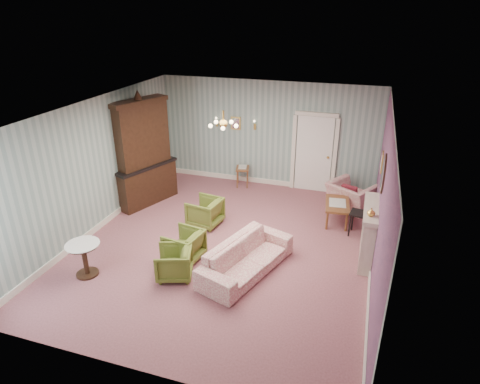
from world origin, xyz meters
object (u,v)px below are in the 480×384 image
(wingback_chair, at_px, (352,192))
(pedestal_table, at_px, (85,259))
(olive_chair_a, at_px, (174,261))
(dresser, at_px, (143,150))
(fireplace, at_px, (368,233))
(coffee_table, at_px, (336,212))
(olive_chair_c, at_px, (205,211))
(sofa_chintz, at_px, (246,253))
(side_table_black, at_px, (358,224))
(olive_chair_b, at_px, (184,244))

(wingback_chair, bearing_deg, pedestal_table, 74.60)
(olive_chair_a, xyz_separation_m, dresser, (-2.11, 2.74, 1.08))
(fireplace, bearing_deg, coffee_table, 117.70)
(wingback_chair, distance_m, coffee_table, 0.90)
(olive_chair_a, bearing_deg, olive_chair_c, 167.34)
(olive_chair_c, relative_size, pedestal_table, 1.04)
(pedestal_table, bearing_deg, coffee_table, 39.80)
(wingback_chair, relative_size, coffee_table, 1.07)
(fireplace, distance_m, coffee_table, 1.59)
(sofa_chintz, relative_size, coffee_table, 2.21)
(olive_chair_c, distance_m, fireplace, 3.64)
(dresser, bearing_deg, olive_chair_a, -31.60)
(olive_chair_a, height_order, sofa_chintz, sofa_chintz)
(sofa_chintz, xyz_separation_m, fireplace, (2.16, 1.16, 0.16))
(coffee_table, bearing_deg, olive_chair_c, -160.00)
(wingback_chair, height_order, fireplace, fireplace)
(olive_chair_a, relative_size, side_table_black, 1.17)
(olive_chair_c, height_order, coffee_table, olive_chair_c)
(side_table_black, height_order, pedestal_table, pedestal_table)
(coffee_table, bearing_deg, wingback_chair, 72.33)
(olive_chair_c, xyz_separation_m, wingback_chair, (3.16, 1.89, 0.10))
(fireplace, xyz_separation_m, pedestal_table, (-5.01, -2.19, -0.24))
(pedestal_table, bearing_deg, fireplace, 23.60)
(fireplace, bearing_deg, wingback_chair, 101.68)
(olive_chair_b, height_order, coffee_table, olive_chair_b)
(wingback_chair, relative_size, fireplace, 0.74)
(dresser, bearing_deg, coffee_table, 25.22)
(wingback_chair, relative_size, dresser, 0.37)
(olive_chair_b, distance_m, wingback_chair, 4.50)
(sofa_chintz, relative_size, pedestal_table, 3.12)
(olive_chair_c, bearing_deg, wingback_chair, 129.76)
(sofa_chintz, height_order, dresser, dresser)
(sofa_chintz, xyz_separation_m, side_table_black, (1.95, 2.06, -0.14))
(olive_chair_b, height_order, dresser, dresser)
(coffee_table, relative_size, side_table_black, 1.73)
(olive_chair_b, height_order, pedestal_table, olive_chair_b)
(fireplace, distance_m, side_table_black, 0.97)
(olive_chair_c, relative_size, sofa_chintz, 0.33)
(coffee_table, bearing_deg, olive_chair_b, -137.57)
(olive_chair_c, xyz_separation_m, side_table_black, (3.40, 0.56, -0.07))
(sofa_chintz, xyz_separation_m, wingback_chair, (1.70, 3.38, 0.04))
(olive_chair_b, height_order, wingback_chair, wingback_chair)
(olive_chair_a, xyz_separation_m, coffee_table, (2.67, 3.11, -0.08))
(olive_chair_a, distance_m, olive_chair_c, 2.07)
(olive_chair_b, relative_size, olive_chair_c, 0.97)
(olive_chair_b, relative_size, wingback_chair, 0.66)
(wingback_chair, relative_size, side_table_black, 1.85)
(olive_chair_c, distance_m, sofa_chintz, 2.08)
(sofa_chintz, xyz_separation_m, dresser, (-3.35, 2.18, 1.00))
(side_table_black, bearing_deg, olive_chair_c, -170.59)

